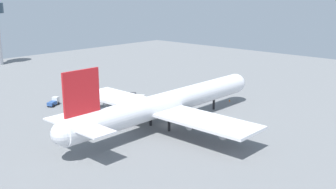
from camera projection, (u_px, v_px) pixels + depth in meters
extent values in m
plane|color=slate|center=(168.00, 125.00, 105.73)|extent=(276.19, 276.19, 0.00)
cylinder|color=silver|center=(168.00, 103.00, 104.20)|extent=(63.58, 5.98, 5.98)
sphere|color=silver|center=(236.00, 83.00, 126.87)|extent=(5.86, 5.86, 5.86)
sphere|color=silver|center=(63.00, 134.00, 81.52)|extent=(5.08, 5.08, 5.08)
cube|color=red|center=(82.00, 92.00, 83.22)|extent=(8.90, 0.50, 9.56)
cube|color=silver|center=(92.00, 130.00, 80.89)|extent=(5.72, 8.96, 0.36)
cube|color=silver|center=(65.00, 120.00, 87.16)|extent=(5.72, 8.96, 0.36)
cube|color=silver|center=(206.00, 121.00, 92.47)|extent=(10.81, 25.98, 0.70)
cube|color=silver|center=(122.00, 99.00, 111.84)|extent=(10.81, 25.98, 0.70)
cylinder|color=gray|center=(195.00, 123.00, 96.13)|extent=(4.78, 2.51, 2.51)
cylinder|color=gray|center=(228.00, 132.00, 89.83)|extent=(4.78, 2.51, 2.51)
cylinder|color=gray|center=(134.00, 106.00, 110.40)|extent=(4.78, 2.51, 2.51)
cylinder|color=gray|center=(111.00, 100.00, 116.70)|extent=(4.78, 2.51, 2.51)
cylinder|color=black|center=(214.00, 104.00, 119.85)|extent=(0.70, 0.70, 3.16)
cylinder|color=black|center=(169.00, 125.00, 100.91)|extent=(0.70, 0.70, 3.16)
cylinder|color=black|center=(151.00, 120.00, 105.22)|extent=(0.70, 0.70, 3.16)
cube|color=silver|center=(56.00, 100.00, 124.85)|extent=(2.11, 2.23, 2.01)
cube|color=#2D5193|center=(52.00, 103.00, 122.88)|extent=(3.48, 2.92, 1.04)
cylinder|color=black|center=(58.00, 103.00, 124.73)|extent=(0.96, 0.67, 0.93)
cylinder|color=black|center=(53.00, 103.00, 125.25)|extent=(0.96, 0.67, 0.93)
cylinder|color=black|center=(54.00, 106.00, 122.14)|extent=(0.96, 0.67, 0.93)
cylinder|color=black|center=(48.00, 105.00, 122.66)|extent=(0.96, 0.67, 0.93)
cube|color=#333338|center=(133.00, 96.00, 130.46)|extent=(2.48, 2.52, 1.87)
cube|color=white|center=(140.00, 97.00, 129.99)|extent=(3.04, 3.52, 1.25)
cylinder|color=black|center=(134.00, 98.00, 131.62)|extent=(0.72, 0.99, 0.98)
cylinder|color=black|center=(132.00, 99.00, 129.77)|extent=(0.72, 0.99, 0.98)
cylinder|color=black|center=(142.00, 98.00, 130.95)|extent=(0.72, 0.99, 0.98)
cylinder|color=black|center=(141.00, 100.00, 129.09)|extent=(0.72, 0.99, 0.98)
cone|color=orange|center=(229.00, 100.00, 128.81)|extent=(0.49, 0.49, 0.70)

